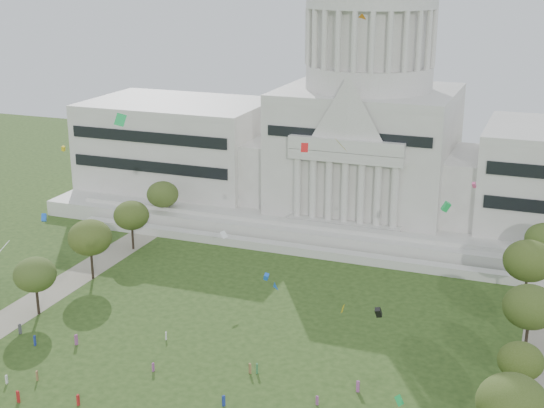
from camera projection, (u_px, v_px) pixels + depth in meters
capitol at (366, 136)px, 195.68m from camera, size 160.00×64.50×91.30m
path_left at (9, 319)px, 144.21m from camera, size 8.00×160.00×0.04m
row_tree_r_2 at (513, 404)px, 98.82m from camera, size 9.55×9.55×13.58m
row_tree_l_3 at (35, 275)px, 143.90m from camera, size 8.12×8.12×11.55m
row_tree_r_3 at (521, 361)px, 114.71m from camera, size 7.01×7.01×9.98m
row_tree_l_4 at (90, 238)px, 160.03m from camera, size 9.29×9.29×13.21m
row_tree_r_4 at (530, 307)px, 127.78m from camera, size 9.19×9.19×13.06m
row_tree_l_5 at (131, 215)px, 177.27m from camera, size 8.33×8.33×11.85m
row_tree_r_5 at (529, 261)px, 145.97m from camera, size 9.82×9.82×13.96m
row_tree_l_6 at (163, 194)px, 194.03m from camera, size 8.19×8.19×11.64m
distant_crowd at (115, 394)px, 117.23m from camera, size 63.25×40.91×1.95m
kite_swarm at (187, 281)px, 102.21m from camera, size 84.21×90.01×60.23m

